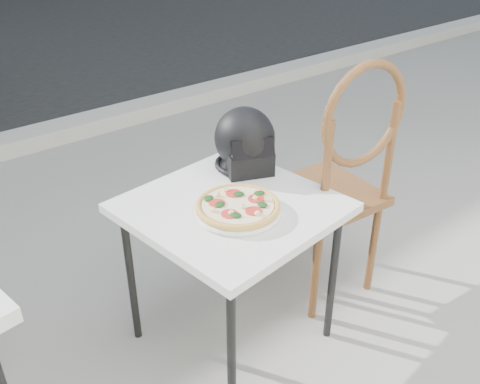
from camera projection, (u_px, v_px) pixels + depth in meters
ground at (376, 365)px, 2.20m from camera, size 80.00×80.00×0.00m
curb at (73, 128)px, 4.20m from camera, size 30.00×0.25×0.12m
cafe_table_main at (231, 217)px, 2.05m from camera, size 0.79×0.79×0.67m
plate at (238, 211)px, 1.95m from camera, size 0.36×0.36×0.02m
pizza at (238, 206)px, 1.94m from camera, size 0.40×0.40×0.04m
helmet at (245, 142)px, 2.22m from camera, size 0.34×0.34×0.26m
cafe_chair_main at (339, 173)px, 2.29m from camera, size 0.48×0.48×1.17m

